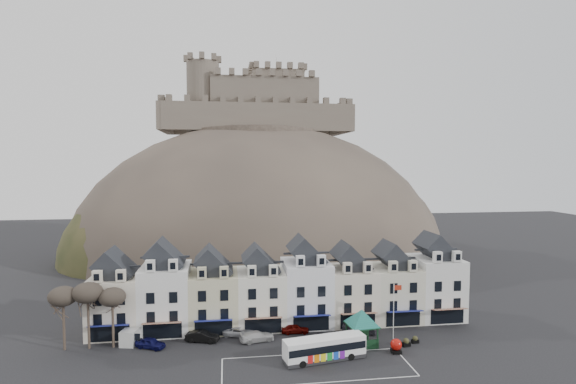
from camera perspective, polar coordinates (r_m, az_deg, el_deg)
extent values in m
plane|color=black|center=(55.07, 1.76, -22.01)|extent=(300.00, 300.00, 0.00)
cube|color=silver|center=(56.52, 3.67, -21.31)|extent=(22.00, 7.50, 0.01)
cube|color=silver|center=(69.59, -20.94, -13.13)|extent=(6.80, 8.00, 8.00)
cube|color=#22242A|center=(68.27, -21.05, -8.95)|extent=(6.80, 5.76, 2.80)
cube|color=silver|center=(65.30, -23.06, -9.85)|extent=(1.20, 0.80, 1.60)
cube|color=silver|center=(64.59, -20.46, -9.93)|extent=(1.20, 0.80, 1.60)
cube|color=black|center=(66.72, -21.69, -16.34)|extent=(5.10, 0.06, 2.20)
cube|color=navy|center=(65.67, -21.86, -15.47)|extent=(5.10, 1.29, 0.43)
cube|color=white|center=(68.23, -15.24, -12.82)|extent=(6.80, 8.00, 9.20)
cube|color=#22242A|center=(66.81, -15.33, -8.05)|extent=(6.80, 5.76, 2.80)
cube|color=white|center=(63.61, -17.09, -8.96)|extent=(1.20, 0.80, 1.60)
cube|color=white|center=(63.21, -14.38, -8.99)|extent=(1.20, 0.80, 1.60)
cube|color=black|center=(65.48, -15.65, -16.60)|extent=(5.10, 0.06, 2.20)
cube|color=maroon|center=(64.42, -15.75, -15.72)|extent=(5.10, 1.29, 0.43)
cube|color=beige|center=(67.89, -9.37, -13.36)|extent=(6.80, 8.00, 8.00)
cube|color=#22242A|center=(66.54, -9.42, -9.07)|extent=(6.80, 5.76, 2.80)
cube|color=beige|center=(63.17, -10.88, -10.07)|extent=(1.20, 0.80, 1.60)
cube|color=beige|center=(63.08, -8.12, -10.06)|extent=(1.20, 0.80, 1.60)
cube|color=black|center=(64.94, -9.43, -16.68)|extent=(5.10, 0.06, 2.20)
cube|color=navy|center=(63.87, -9.46, -15.80)|extent=(5.10, 1.29, 0.43)
cube|color=white|center=(68.05, -3.48, -13.27)|extent=(6.80, 8.00, 8.00)
cube|color=#22242A|center=(66.70, -3.50, -9.00)|extent=(6.80, 5.76, 2.80)
cube|color=white|center=(63.18, -4.61, -10.01)|extent=(1.20, 0.80, 1.60)
cube|color=white|center=(63.42, -1.87, -9.95)|extent=(1.20, 0.80, 1.60)
cube|color=black|center=(65.11, -3.18, -16.58)|extent=(5.10, 0.06, 2.20)
cube|color=maroon|center=(64.04, -3.13, -15.70)|extent=(5.10, 1.29, 0.43)
cube|color=white|center=(68.71, 2.32, -12.57)|extent=(6.80, 8.00, 9.20)
cube|color=#22242A|center=(67.30, 2.34, -7.83)|extent=(6.80, 5.76, 2.80)
cube|color=white|center=(63.65, 1.58, -8.79)|extent=(1.20, 0.80, 1.60)
cube|color=white|center=(64.20, 4.24, -8.68)|extent=(1.20, 0.80, 1.60)
cube|color=black|center=(65.98, 2.96, -16.30)|extent=(5.10, 0.06, 2.20)
cube|color=navy|center=(64.92, 3.08, -15.42)|extent=(5.10, 1.29, 0.43)
cube|color=silver|center=(70.37, 7.91, -12.72)|extent=(6.80, 8.00, 8.00)
cube|color=#22242A|center=(69.07, 7.95, -8.58)|extent=(6.80, 5.76, 2.80)
cube|color=silver|center=(65.36, 7.55, -9.56)|extent=(1.20, 0.80, 1.60)
cube|color=silver|center=(66.21, 10.08, -9.41)|extent=(1.20, 0.80, 1.60)
cube|color=black|center=(67.53, 8.86, -15.86)|extent=(5.10, 0.06, 2.20)
cube|color=maroon|center=(66.50, 9.05, -14.99)|extent=(5.10, 1.29, 0.43)
cube|color=beige|center=(72.46, 13.22, -12.29)|extent=(6.80, 8.00, 8.00)
cube|color=#22242A|center=(71.20, 13.28, -8.27)|extent=(6.80, 5.76, 2.80)
cube|color=beige|center=(67.46, 13.20, -9.21)|extent=(1.20, 0.80, 1.60)
cube|color=beige|center=(68.58, 15.56, -9.03)|extent=(1.20, 0.80, 1.60)
cube|color=black|center=(69.71, 14.42, -15.30)|extent=(5.10, 0.06, 2.20)
cube|color=navy|center=(68.71, 14.66, -14.44)|extent=(5.10, 1.29, 0.43)
cube|color=white|center=(74.96, 18.17, -11.36)|extent=(6.80, 8.00, 9.20)
cube|color=#22242A|center=(73.67, 18.27, -7.00)|extent=(6.80, 5.76, 2.80)
cube|color=white|center=(69.91, 18.47, -7.84)|extent=(1.20, 0.80, 1.60)
cube|color=white|center=(71.28, 20.64, -7.66)|extent=(1.20, 0.80, 1.60)
cube|color=black|center=(72.47, 19.57, -14.65)|extent=(5.10, 0.06, 2.20)
cube|color=maroon|center=(71.51, 19.84, -13.81)|extent=(5.10, 1.29, 0.43)
ellipsoid|color=#3C352E|center=(121.54, -3.87, -7.57)|extent=(96.00, 76.00, 68.00)
ellipsoid|color=#293118|center=(116.17, -14.65, -8.22)|extent=(52.00, 44.00, 42.00)
ellipsoid|color=#3C352E|center=(129.30, 6.75, -6.89)|extent=(56.00, 48.00, 46.00)
ellipsoid|color=#293118|center=(107.65, -5.48, -9.07)|extent=(40.00, 28.00, 28.00)
ellipsoid|color=#3C352E|center=(111.05, 1.80, -8.65)|extent=(36.00, 28.00, 24.00)
cylinder|color=#3C352E|center=(119.35, -3.93, 7.18)|extent=(30.00, 30.00, 3.00)
cube|color=#65584D|center=(115.73, -3.80, 9.52)|extent=(48.00, 2.20, 7.00)
cube|color=#65584D|center=(135.60, -4.42, 8.68)|extent=(48.00, 2.20, 7.00)
cube|color=#65584D|center=(126.34, -15.20, 8.92)|extent=(2.20, 22.00, 7.00)
cube|color=#65584D|center=(129.50, 6.65, 8.90)|extent=(2.20, 22.00, 7.00)
cube|color=#65584D|center=(126.43, -3.23, 11.55)|extent=(28.00, 18.00, 10.00)
cube|color=#65584D|center=(129.00, -1.49, 12.07)|extent=(14.00, 12.00, 13.00)
cylinder|color=#65584D|center=(122.17, -10.73, 11.76)|extent=(8.40, 8.40, 18.00)
cylinder|color=silver|center=(130.59, -1.50, 15.98)|extent=(0.16, 0.16, 5.00)
cylinder|color=#3A3025|center=(66.28, -26.57, -15.17)|extent=(0.32, 0.32, 5.74)
ellipsoid|color=#383028|center=(65.09, -26.68, -11.75)|extent=(3.61, 3.61, 2.54)
cylinder|color=#3A3025|center=(65.36, -23.99, -15.24)|extent=(0.32, 0.32, 6.02)
ellipsoid|color=#383028|center=(64.11, -24.09, -11.60)|extent=(3.78, 3.78, 2.67)
cylinder|color=#3A3025|center=(64.71, -21.33, -15.63)|extent=(0.32, 0.32, 5.46)
ellipsoid|color=#383028|center=(63.54, -21.42, -12.30)|extent=(3.43, 3.43, 2.42)
cube|color=#262628|center=(58.15, 4.65, -20.21)|extent=(10.36, 4.19, 0.46)
cube|color=white|center=(57.62, 4.66, -18.99)|extent=(10.35, 4.14, 2.31)
cube|color=black|center=(57.57, 4.66, -18.87)|extent=(10.17, 4.17, 0.87)
cube|color=white|center=(57.22, 4.67, -18.02)|extent=(10.14, 4.02, 0.23)
cube|color=orange|center=(59.31, 9.32, -17.42)|extent=(0.26, 1.09, 0.26)
cylinder|color=black|center=(58.44, 7.99, -20.01)|extent=(0.92, 0.45, 0.88)
cylinder|color=black|center=(60.14, 7.05, -19.29)|extent=(0.92, 0.45, 0.88)
cylinder|color=black|center=(56.13, 1.86, -21.02)|extent=(0.92, 0.45, 0.88)
cylinder|color=black|center=(57.90, 1.09, -20.21)|extent=(0.92, 0.45, 0.88)
cube|color=black|center=(63.23, 7.43, -17.18)|extent=(0.19, 0.19, 2.72)
cube|color=black|center=(64.35, 10.08, -16.83)|extent=(0.19, 0.19, 2.72)
cube|color=black|center=(60.59, 8.54, -18.15)|extent=(0.19, 0.19, 2.72)
cube|color=black|center=(61.76, 11.30, -17.75)|extent=(0.19, 0.19, 2.72)
cube|color=black|center=(61.98, 9.35, -16.30)|extent=(4.12, 4.12, 0.14)
cone|color=#145955|center=(61.64, 9.36, -15.41)|extent=(7.46, 7.46, 2.04)
cube|color=black|center=(61.45, 13.56, -19.03)|extent=(1.35, 1.35, 0.46)
sphere|color=#B1110A|center=(61.14, 13.57, -18.31)|extent=(1.44, 1.44, 1.44)
cylinder|color=silver|center=(64.44, 13.26, -14.53)|extent=(0.11, 0.11, 7.63)
cube|color=#B32A16|center=(63.66, 13.77, -11.72)|extent=(1.05, 0.10, 0.67)
cube|color=silver|center=(66.23, -19.10, -16.71)|extent=(2.80, 4.68, 2.00)
cube|color=black|center=(66.10, -19.10, -16.40)|extent=(1.78, 0.47, 0.86)
cube|color=black|center=(64.94, 15.83, -17.77)|extent=(1.01, 0.57, 0.49)
sphere|color=#293118|center=(64.80, 15.84, -17.45)|extent=(0.68, 0.68, 0.68)
cube|color=black|center=(63.61, 14.77, -18.20)|extent=(1.19, 0.78, 0.55)
sphere|color=#293118|center=(63.45, 14.77, -17.83)|extent=(0.77, 0.77, 0.77)
imported|color=#0D0E43|center=(63.60, -17.07, -17.86)|extent=(4.24, 3.10, 1.34)
imported|color=black|center=(63.99, -10.83, -17.56)|extent=(4.69, 2.73, 1.46)
imported|color=#A5A6AD|center=(65.20, -6.19, -17.20)|extent=(4.83, 3.13, 1.26)
imported|color=silver|center=(63.27, -3.95, -17.81)|extent=(4.98, 2.94, 1.35)
imported|color=#4C0704|center=(65.81, 0.91, -16.94)|extent=(3.99, 1.79, 1.33)
imported|color=black|center=(66.46, 9.03, -16.67)|extent=(4.96, 3.18, 1.54)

